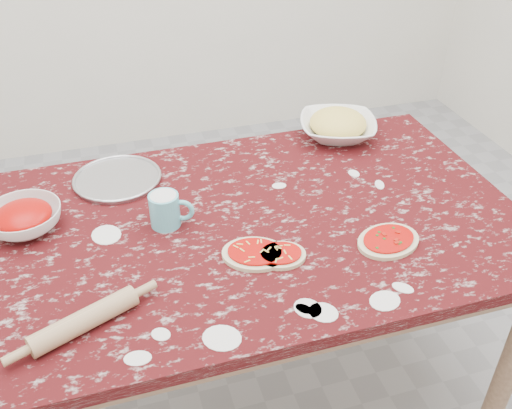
% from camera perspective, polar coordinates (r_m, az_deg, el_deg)
% --- Properties ---
extents(ground, '(4.00, 4.00, 0.00)m').
position_cam_1_polar(ground, '(2.25, -0.00, -16.95)').
color(ground, gray).
extents(worktable, '(1.60, 1.00, 0.75)m').
position_cam_1_polar(worktable, '(1.77, -0.00, -3.53)').
color(worktable, '#3C0A0C').
rests_on(worktable, ground).
extents(pizza_tray, '(0.32, 0.32, 0.01)m').
position_cam_1_polar(pizza_tray, '(1.94, -13.72, 2.48)').
color(pizza_tray, '#B2B2B7').
rests_on(pizza_tray, worktable).
extents(sauce_bowl, '(0.25, 0.25, 0.07)m').
position_cam_1_polar(sauce_bowl, '(1.79, -22.23, -1.37)').
color(sauce_bowl, white).
rests_on(sauce_bowl, worktable).
extents(cheese_bowl, '(0.35, 0.35, 0.07)m').
position_cam_1_polar(cheese_bowl, '(2.16, 8.18, 7.61)').
color(cheese_bowl, white).
rests_on(cheese_bowl, worktable).
extents(flour_mug, '(0.13, 0.09, 0.10)m').
position_cam_1_polar(flour_mug, '(1.68, -9.01, -0.51)').
color(flour_mug, '#5EC1D0').
rests_on(flour_mug, worktable).
extents(pizza_left, '(0.22, 0.20, 0.02)m').
position_cam_1_polar(pizza_left, '(1.57, -0.13, -4.95)').
color(pizza_left, beige).
rests_on(pizza_left, worktable).
extents(pizza_mid, '(0.15, 0.13, 0.02)m').
position_cam_1_polar(pizza_mid, '(1.57, 2.52, -5.09)').
color(pizza_mid, beige).
rests_on(pizza_mid, worktable).
extents(pizza_right, '(0.22, 0.19, 0.02)m').
position_cam_1_polar(pizza_right, '(1.66, 13.12, -3.56)').
color(pizza_right, beige).
rests_on(pizza_right, worktable).
extents(rolling_pin, '(0.27, 0.15, 0.05)m').
position_cam_1_polar(rolling_pin, '(1.43, -16.83, -11.06)').
color(rolling_pin, tan).
rests_on(rolling_pin, worktable).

